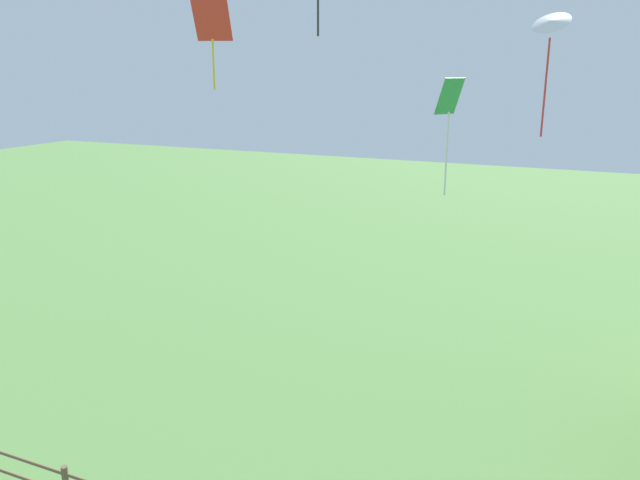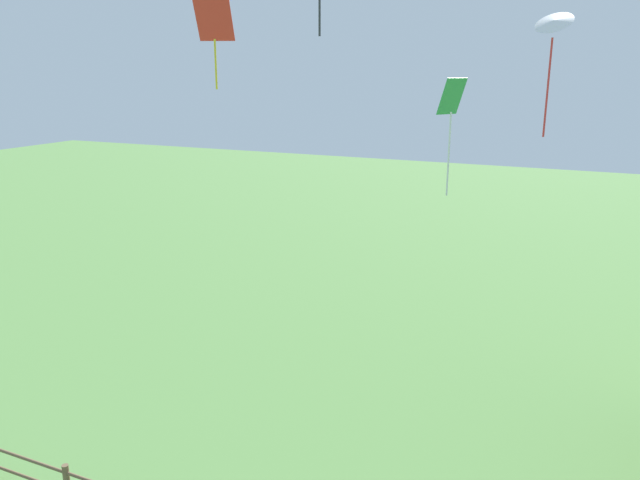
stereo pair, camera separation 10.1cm
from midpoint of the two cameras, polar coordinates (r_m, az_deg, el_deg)
kite_red_diamond at (r=16.82m, az=-10.04°, el=18.94°), size 1.10×0.96×2.30m
kite_white_delta at (r=16.71m, az=20.18°, el=17.74°), size 1.11×1.03×3.02m
kite_green_diamond at (r=17.33m, az=11.52°, el=11.35°), size 0.70×0.82×3.15m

